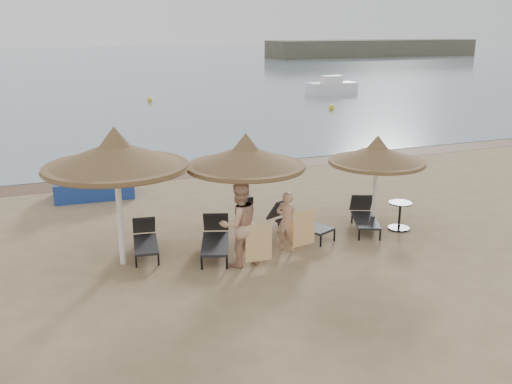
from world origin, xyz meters
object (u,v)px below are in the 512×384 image
lounger_near_left (215,238)px  person_left (239,218)px  palapa_left (116,156)px  person_right (287,217)px  pedal_boat (92,184)px  lounger_far_left (145,239)px  palapa_center (246,157)px  lounger_far_right (364,215)px  lounger_near_right (297,220)px  side_table (400,216)px  palapa_right (377,155)px

lounger_near_left → person_left: size_ratio=0.87×
palapa_left → person_right: 4.36m
pedal_boat → lounger_far_left: bearing=-79.1°
palapa_center → person_right: size_ratio=1.65×
palapa_left → lounger_far_right: (6.65, -0.02, -2.25)m
palapa_left → palapa_center: 3.10m
palapa_center → pedal_boat: (-3.06, 6.07, -1.91)m
lounger_near_left → person_right: 1.85m
lounger_far_right → pedal_boat: pedal_boat is taller
lounger_near_right → side_table: (2.79, -0.72, -0.02)m
lounger_far_right → pedal_boat: 8.92m
lounger_far_left → lounger_far_right: lounger_far_right is taller
person_left → person_right: bearing=-172.2°
lounger_near_left → lounger_near_right: size_ratio=1.01×
person_left → person_right: person_left is taller
lounger_near_right → side_table: 2.88m
palapa_left → person_left: palapa_left is taller
palapa_left → person_right: palapa_left is taller
side_table → lounger_far_right: bearing=151.8°
person_left → pedal_boat: size_ratio=0.90×
palapa_center → lounger_near_left: palapa_center is taller
lounger_near_right → lounger_near_left: bearing=166.0°
palapa_right → lounger_far_right: palapa_right is taller
lounger_near_left → palapa_right: bearing=20.8°
palapa_left → lounger_far_right: palapa_left is taller
lounger_near_left → side_table: bearing=16.5°
lounger_far_left → pedal_boat: bearing=105.7°
palapa_left → person_right: bearing=-10.6°
person_left → lounger_near_left: bearing=-80.7°
lounger_near_left → pedal_boat: 6.51m
lounger_near_left → lounger_far_right: bearing=21.8°
palapa_center → lounger_far_left: size_ratio=1.67×
palapa_right → lounger_far_right: 1.73m
side_table → palapa_left: bearing=176.3°
lounger_far_left → person_right: person_right is taller
lounger_near_left → side_table: lounger_near_left is taller
lounger_near_right → side_table: bearing=-37.9°
lounger_far_right → side_table: (0.85, -0.46, -0.00)m
palapa_left → palapa_center: palapa_left is taller
palapa_center → lounger_near_left: (-0.84, -0.05, -1.95)m
palapa_right → person_left: size_ratio=1.12×
lounger_near_right → lounger_far_right: (1.94, -0.26, -0.02)m
side_table → person_right: (-3.56, -0.26, 0.53)m
person_left → person_right: size_ratio=1.31×
palapa_left → side_table: size_ratio=4.29×
palapa_center → lounger_far_left: bearing=165.4°
lounger_far_left → lounger_near_left: bearing=-13.9°
side_table → person_left: bearing=-172.7°
lounger_far_right → person_left: bearing=-141.5°
palapa_left → side_table: bearing=-3.7°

